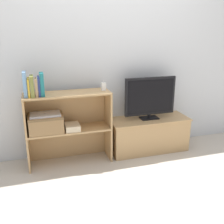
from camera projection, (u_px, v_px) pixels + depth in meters
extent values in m
plane|color=#BCB2A3|center=(116.00, 161.00, 3.08)|extent=(16.00, 16.00, 0.00)
cube|color=silver|center=(106.00, 54.00, 3.07)|extent=(10.00, 0.05, 2.40)
cube|color=tan|center=(148.00, 135.00, 3.32)|extent=(0.97, 0.37, 0.40)
cube|color=tan|center=(149.00, 119.00, 3.25)|extent=(0.99, 0.39, 0.02)
cube|color=black|center=(149.00, 118.00, 3.25)|extent=(0.22, 0.14, 0.02)
cylinder|color=black|center=(149.00, 116.00, 3.24)|extent=(0.04, 0.04, 0.04)
cube|color=black|center=(150.00, 96.00, 3.16)|extent=(0.64, 0.04, 0.46)
cube|color=black|center=(151.00, 97.00, 3.14)|extent=(0.59, 0.00, 0.41)
cube|color=tan|center=(28.00, 150.00, 2.89)|extent=(0.02, 0.31, 0.41)
cube|color=tan|center=(108.00, 141.00, 3.14)|extent=(0.02, 0.31, 0.41)
cube|color=tan|center=(68.00, 140.00, 3.15)|extent=(0.90, 0.02, 0.41)
cube|color=tan|center=(69.00, 129.00, 2.95)|extent=(0.90, 0.31, 0.02)
cube|color=tan|center=(25.00, 115.00, 2.76)|extent=(0.02, 0.31, 0.41)
cube|color=tan|center=(108.00, 108.00, 3.01)|extent=(0.02, 0.31, 0.41)
cube|color=tan|center=(66.00, 108.00, 3.02)|extent=(0.90, 0.02, 0.41)
cube|color=tan|center=(67.00, 94.00, 2.83)|extent=(0.90, 0.31, 0.02)
cube|color=#709ECC|center=(25.00, 84.00, 2.62)|extent=(0.03, 0.13, 0.26)
cube|color=gold|center=(29.00, 88.00, 2.64)|extent=(0.02, 0.15, 0.19)
cube|color=olive|center=(32.00, 86.00, 2.65)|extent=(0.04, 0.16, 0.21)
cube|color=tan|center=(36.00, 87.00, 2.66)|extent=(0.03, 0.13, 0.18)
cube|color=navy|center=(39.00, 86.00, 2.67)|extent=(0.02, 0.14, 0.20)
cube|color=#1E7075|center=(42.00, 84.00, 2.67)|extent=(0.04, 0.12, 0.24)
cube|color=white|center=(104.00, 87.00, 2.92)|extent=(0.05, 0.03, 0.09)
cylinder|color=silver|center=(103.00, 81.00, 2.90)|extent=(0.01, 0.01, 0.03)
cube|color=#937047|center=(46.00, 123.00, 2.84)|extent=(0.36, 0.27, 0.19)
cube|color=brown|center=(45.00, 116.00, 2.82)|extent=(0.37, 0.28, 0.02)
cube|color=#BCBCC1|center=(45.00, 114.00, 2.81)|extent=(0.32, 0.21, 0.02)
cylinder|color=#99999E|center=(45.00, 113.00, 2.81)|extent=(0.02, 0.02, 0.00)
cube|color=beige|center=(72.00, 127.00, 2.91)|extent=(0.16, 0.20, 0.07)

